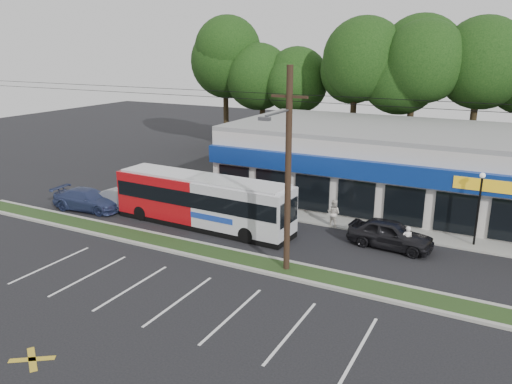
{
  "coord_description": "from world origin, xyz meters",
  "views": [
    {
      "loc": [
        12.31,
        -19.94,
        10.77
      ],
      "look_at": [
        -0.82,
        5.0,
        2.54
      ],
      "focal_mm": 35.0,
      "sensor_mm": 36.0,
      "label": 1
    }
  ],
  "objects_px": {
    "car_dark": "(390,234)",
    "car_silver": "(131,200)",
    "lamp_post": "(479,201)",
    "metrobus": "(203,200)",
    "pedestrian_a": "(407,240)",
    "pedestrian_b": "(333,213)",
    "car_blue": "(88,200)",
    "utility_pole": "(284,165)"
  },
  "relations": [
    {
      "from": "utility_pole",
      "to": "car_blue",
      "type": "height_order",
      "value": "utility_pole"
    },
    {
      "from": "car_silver",
      "to": "pedestrian_a",
      "type": "bearing_deg",
      "value": -80.32
    },
    {
      "from": "lamp_post",
      "to": "car_blue",
      "type": "xyz_separation_m",
      "value": [
        -24.0,
        -5.3,
        -1.94
      ]
    },
    {
      "from": "car_silver",
      "to": "pedestrian_b",
      "type": "xyz_separation_m",
      "value": [
        13.06,
        3.61,
        0.06
      ]
    },
    {
      "from": "lamp_post",
      "to": "pedestrian_b",
      "type": "bearing_deg",
      "value": -175.29
    },
    {
      "from": "pedestrian_a",
      "to": "pedestrian_b",
      "type": "relative_size",
      "value": 0.88
    },
    {
      "from": "car_dark",
      "to": "metrobus",
      "type": "bearing_deg",
      "value": 104.86
    },
    {
      "from": "utility_pole",
      "to": "lamp_post",
      "type": "xyz_separation_m",
      "value": [
        8.17,
        7.87,
        -2.74
      ]
    },
    {
      "from": "pedestrian_a",
      "to": "utility_pole",
      "type": "bearing_deg",
      "value": 19.53
    },
    {
      "from": "car_dark",
      "to": "pedestrian_a",
      "type": "xyz_separation_m",
      "value": [
        0.98,
        -0.4,
        -0.02
      ]
    },
    {
      "from": "car_silver",
      "to": "lamp_post",
      "type": "bearing_deg",
      "value": -73.57
    },
    {
      "from": "lamp_post",
      "to": "car_dark",
      "type": "bearing_deg",
      "value": -149.92
    },
    {
      "from": "metrobus",
      "to": "car_silver",
      "type": "relative_size",
      "value": 2.39
    },
    {
      "from": "car_dark",
      "to": "pedestrian_b",
      "type": "height_order",
      "value": "pedestrian_b"
    },
    {
      "from": "utility_pole",
      "to": "car_blue",
      "type": "bearing_deg",
      "value": 170.77
    },
    {
      "from": "metrobus",
      "to": "car_dark",
      "type": "height_order",
      "value": "metrobus"
    },
    {
      "from": "metrobus",
      "to": "car_dark",
      "type": "relative_size",
      "value": 2.55
    },
    {
      "from": "lamp_post",
      "to": "metrobus",
      "type": "xyz_separation_m",
      "value": [
        -15.28,
        -4.3,
        -0.98
      ]
    },
    {
      "from": "car_dark",
      "to": "car_blue",
      "type": "height_order",
      "value": "car_dark"
    },
    {
      "from": "car_dark",
      "to": "car_silver",
      "type": "relative_size",
      "value": 0.94
    },
    {
      "from": "pedestrian_a",
      "to": "pedestrian_b",
      "type": "height_order",
      "value": "pedestrian_b"
    },
    {
      "from": "car_silver",
      "to": "car_dark",
      "type": "bearing_deg",
      "value": -78.7
    },
    {
      "from": "lamp_post",
      "to": "metrobus",
      "type": "bearing_deg",
      "value": -164.28
    },
    {
      "from": "lamp_post",
      "to": "metrobus",
      "type": "distance_m",
      "value": 15.9
    },
    {
      "from": "utility_pole",
      "to": "pedestrian_b",
      "type": "xyz_separation_m",
      "value": [
        0.11,
        7.21,
        -4.53
      ]
    },
    {
      "from": "metrobus",
      "to": "car_dark",
      "type": "distance_m",
      "value": 11.34
    },
    {
      "from": "car_silver",
      "to": "car_blue",
      "type": "relative_size",
      "value": 0.98
    },
    {
      "from": "pedestrian_b",
      "to": "metrobus",
      "type": "bearing_deg",
      "value": 38.16
    },
    {
      "from": "metrobus",
      "to": "car_blue",
      "type": "height_order",
      "value": "metrobus"
    },
    {
      "from": "utility_pole",
      "to": "car_silver",
      "type": "height_order",
      "value": "utility_pole"
    },
    {
      "from": "pedestrian_a",
      "to": "pedestrian_b",
      "type": "bearing_deg",
      "value": -49.35
    },
    {
      "from": "car_dark",
      "to": "pedestrian_a",
      "type": "distance_m",
      "value": 1.06
    },
    {
      "from": "utility_pole",
      "to": "pedestrian_b",
      "type": "height_order",
      "value": "utility_pole"
    },
    {
      "from": "utility_pole",
      "to": "car_blue",
      "type": "distance_m",
      "value": 16.71
    },
    {
      "from": "car_dark",
      "to": "pedestrian_a",
      "type": "height_order",
      "value": "car_dark"
    },
    {
      "from": "utility_pole",
      "to": "lamp_post",
      "type": "distance_m",
      "value": 11.67
    },
    {
      "from": "lamp_post",
      "to": "pedestrian_b",
      "type": "height_order",
      "value": "lamp_post"
    },
    {
      "from": "utility_pole",
      "to": "pedestrian_b",
      "type": "distance_m",
      "value": 8.52
    },
    {
      "from": "car_dark",
      "to": "pedestrian_b",
      "type": "distance_m",
      "value": 4.29
    },
    {
      "from": "car_blue",
      "to": "utility_pole",
      "type": "bearing_deg",
      "value": -105.02
    },
    {
      "from": "utility_pole",
      "to": "car_silver",
      "type": "relative_size",
      "value": 10.05
    },
    {
      "from": "metrobus",
      "to": "pedestrian_b",
      "type": "bearing_deg",
      "value": 28.63
    }
  ]
}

